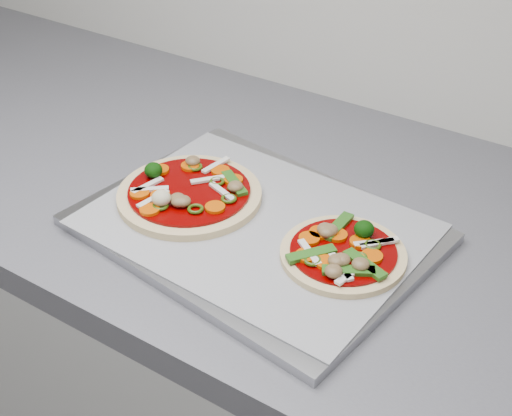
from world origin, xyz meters
The scene contains 6 objects.
base_cabinet centered at (0.00, 1.30, 0.43)m, with size 3.60×0.60×0.86m, color silver.
countertop centered at (0.00, 1.30, 0.88)m, with size 3.60×0.60×0.04m, color slate.
baking_tray centered at (0.44, 1.22, 0.91)m, with size 0.41×0.30×0.01m, color #9B9BA0.
parchment centered at (0.44, 1.22, 0.91)m, with size 0.39×0.28×0.00m, color gray.
pizza_left centered at (0.34, 1.21, 0.92)m, with size 0.22×0.22×0.03m.
pizza_right centered at (0.56, 1.21, 0.92)m, with size 0.20×0.20×0.03m.
Camera 1 is at (0.83, 0.63, 1.43)m, focal length 50.00 mm.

